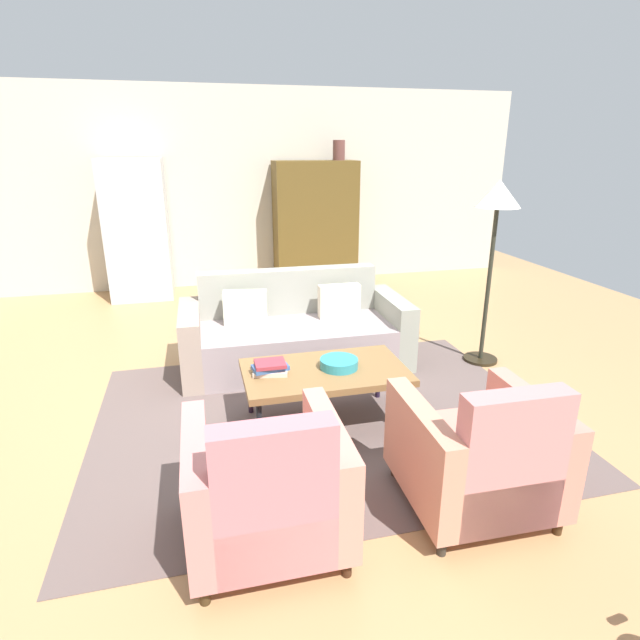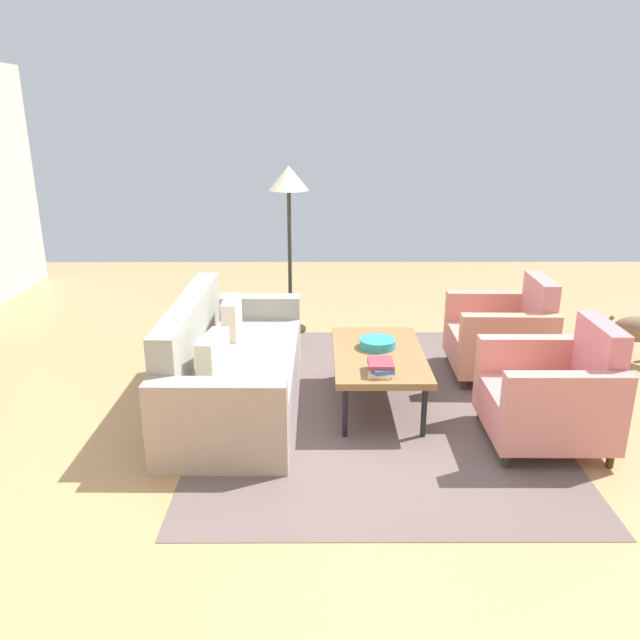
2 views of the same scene
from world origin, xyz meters
name	(u,v)px [view 2 (image 2 of 2)]	position (x,y,z in m)	size (l,w,h in m)	color
ground_plane	(329,428)	(0.00, 0.00, 0.00)	(10.85, 10.85, 0.00)	tan
area_rug	(371,403)	(0.40, -0.34, 0.00)	(3.40, 2.60, 0.01)	#604F4C
couch	(227,370)	(0.40, 0.79, 0.29)	(2.11, 0.93, 0.86)	gray
coffee_table	(378,357)	(0.40, -0.39, 0.40)	(1.20, 0.70, 0.44)	black
armchair_left	(555,397)	(-0.20, -1.56, 0.34)	(0.80, 0.80, 0.88)	#292A1E
armchair_right	(505,338)	(1.00, -1.56, 0.34)	(0.82, 0.82, 0.88)	#3B2A22
fruit_bowl	(377,343)	(0.51, -0.39, 0.47)	(0.28, 0.28, 0.07)	teal
book_stack	(381,367)	(0.00, -0.37, 0.48)	(0.27, 0.20, 0.09)	beige
floor_lamp	(289,194)	(2.18, 0.37, 1.44)	(0.40, 0.40, 1.72)	black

